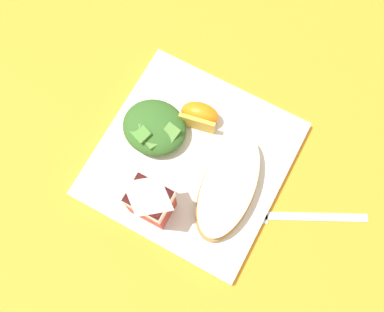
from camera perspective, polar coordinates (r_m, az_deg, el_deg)
name	(u,v)px	position (r m, az deg, el deg)	size (l,w,h in m)	color
ground	(192,161)	(0.70, 0.00, -0.61)	(3.00, 3.00, 0.00)	orange
white_plate	(192,159)	(0.70, 0.00, -0.42)	(0.28, 0.28, 0.02)	white
cheesy_pizza_bread	(228,187)	(0.66, 4.69, -3.98)	(0.10, 0.18, 0.04)	#B77F42
green_salad_pile	(155,128)	(0.68, -4.82, 3.64)	(0.10, 0.09, 0.05)	#336023
milk_carton	(150,201)	(0.61, -5.39, -5.70)	(0.06, 0.04, 0.11)	#B7332D
orange_wedge_front	(200,115)	(0.69, 0.98, 5.26)	(0.07, 0.05, 0.04)	orange
metal_fork	(295,216)	(0.70, 13.07, -7.54)	(0.18, 0.10, 0.01)	silver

